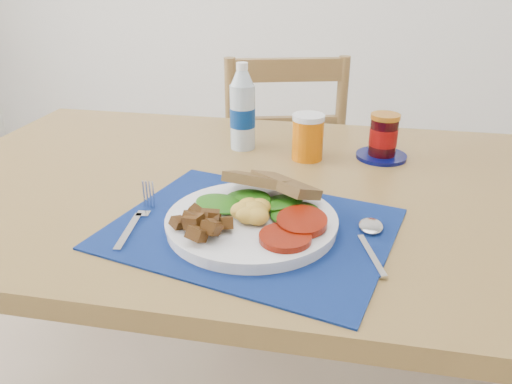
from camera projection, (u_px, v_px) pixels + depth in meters
table at (245, 216)px, 1.10m from camera, size 1.40×0.90×0.75m
chair_far at (281, 153)px, 1.75m from camera, size 0.50×0.49×1.11m
placemat at (252, 228)px, 0.88m from camera, size 0.55×0.47×0.00m
breakfast_plate at (248, 218)px, 0.86m from camera, size 0.30×0.30×0.07m
fork at (138, 220)px, 0.89m from camera, size 0.03×0.18×0.00m
spoon at (371, 235)px, 0.84m from camera, size 0.05×0.18×0.01m
water_bottle at (243, 112)px, 1.22m from camera, size 0.06×0.06×0.21m
juice_glass at (308, 138)px, 1.17m from camera, size 0.07×0.07×0.10m
jam_on_saucer at (383, 139)px, 1.17m from camera, size 0.12×0.12×0.11m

